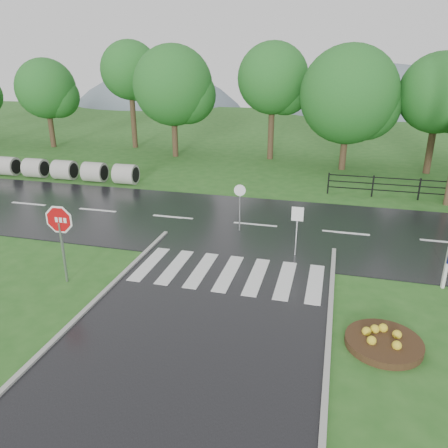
# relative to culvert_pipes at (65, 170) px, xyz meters

# --- Properties ---
(ground) EXTENTS (120.00, 120.00, 0.00)m
(ground) POSITION_rel_culvert_pipes_xyz_m (13.11, -15.00, -0.60)
(ground) COLOR #285E1F
(ground) RESTS_ON ground
(main_road) EXTENTS (90.00, 8.00, 0.04)m
(main_road) POSITION_rel_culvert_pipes_xyz_m (13.11, -5.00, -0.60)
(main_road) COLOR black
(main_road) RESTS_ON ground
(crosswalk) EXTENTS (6.50, 2.80, 0.02)m
(crosswalk) POSITION_rel_culvert_pipes_xyz_m (13.11, -10.00, -0.54)
(crosswalk) COLOR silver
(crosswalk) RESTS_ON ground
(fence_west) EXTENTS (9.58, 0.08, 1.20)m
(fence_west) POSITION_rel_culvert_pipes_xyz_m (20.86, 1.00, 0.12)
(fence_west) COLOR black
(fence_west) RESTS_ON ground
(hills) EXTENTS (102.00, 48.00, 48.00)m
(hills) POSITION_rel_culvert_pipes_xyz_m (16.60, 50.00, -16.14)
(hills) COLOR slate
(hills) RESTS_ON ground
(treeline) EXTENTS (83.20, 5.20, 10.00)m
(treeline) POSITION_rel_culvert_pipes_xyz_m (14.11, 9.00, -0.60)
(treeline) COLOR #1D5D21
(treeline) RESTS_ON ground
(culvert_pipes) EXTENTS (9.70, 1.20, 1.20)m
(culvert_pipes) POSITION_rel_culvert_pipes_xyz_m (0.00, 0.00, 0.00)
(culvert_pipes) COLOR #9E9B93
(culvert_pipes) RESTS_ON ground
(stop_sign) EXTENTS (1.28, 0.09, 2.89)m
(stop_sign) POSITION_rel_culvert_pipes_xyz_m (7.90, -11.87, 1.40)
(stop_sign) COLOR #939399
(stop_sign) RESTS_ON ground
(flower_bed) EXTENTS (2.01, 2.01, 0.40)m
(flower_bed) POSITION_rel_culvert_pipes_xyz_m (18.08, -12.93, -0.45)
(flower_bed) COLOR #332111
(flower_bed) RESTS_ON ground
(reg_sign_small) EXTENTS (0.45, 0.05, 2.00)m
(reg_sign_small) POSITION_rel_culvert_pipes_xyz_m (15.22, -7.88, 0.83)
(reg_sign_small) COLOR #939399
(reg_sign_small) RESTS_ON ground
(reg_sign_round) EXTENTS (0.49, 0.10, 2.14)m
(reg_sign_round) POSITION_rel_culvert_pipes_xyz_m (12.57, -5.91, 0.76)
(reg_sign_round) COLOR #939399
(reg_sign_round) RESTS_ON ground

